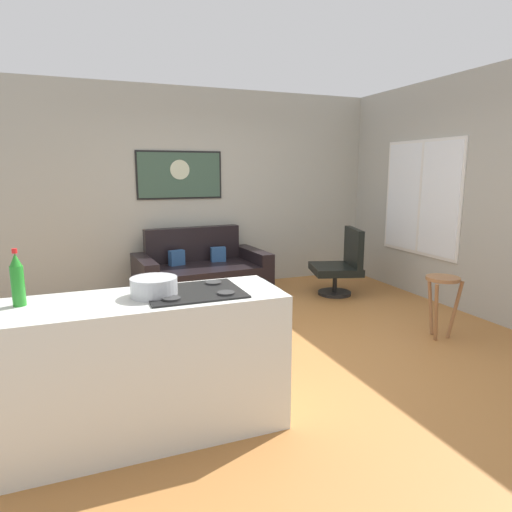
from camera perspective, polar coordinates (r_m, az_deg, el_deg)
ground at (r=4.46m, az=1.34°, el=-11.39°), size 6.40×6.40×0.04m
back_wall at (r=6.44m, az=-7.06°, el=8.38°), size 6.40×0.05×2.80m
right_wall at (r=5.90m, az=24.59°, el=7.26°), size 0.05×6.40×2.80m
couch at (r=6.01m, az=-7.05°, el=-2.47°), size 1.76×1.05×0.90m
coffee_table at (r=4.79m, az=-3.90°, el=-4.52°), size 1.07×0.56×0.43m
armchair at (r=6.15m, az=10.91°, el=-1.05°), size 0.77×0.79×0.91m
bar_stool at (r=4.82m, az=22.75°, el=-4.09°), size 0.37×0.37×0.63m
kitchen_counter at (r=2.98m, az=-13.66°, el=-13.57°), size 1.72×0.61×0.93m
soda_bottle at (r=2.89m, az=-28.28°, el=-2.76°), size 0.07×0.07×0.33m
mixing_bowl at (r=2.83m, az=-12.95°, el=-3.91°), size 0.29×0.29×0.12m
wall_painting at (r=6.32m, az=-9.75°, el=10.20°), size 1.19×0.03×0.66m
window at (r=6.31m, az=20.37°, el=7.00°), size 0.03×1.40×1.51m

